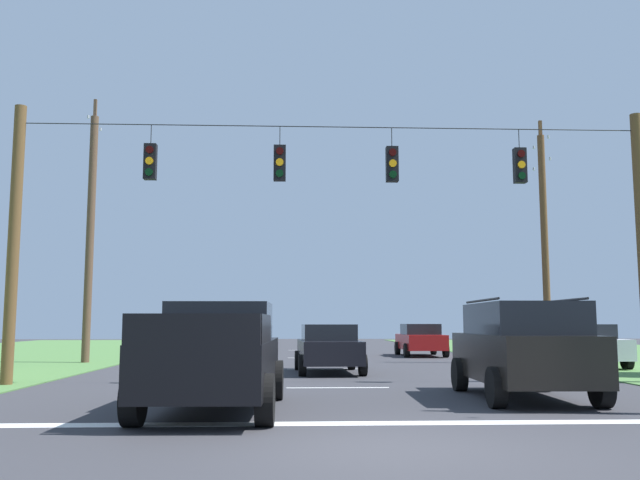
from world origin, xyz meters
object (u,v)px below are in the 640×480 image
object	(u,v)px
overhead_signal_span	(335,228)
distant_car_oncoming	(420,339)
distant_car_far_parked	(328,348)
utility_pole_near_left	(90,234)
suv_black	(522,347)
distant_car_crossing_white	(583,345)
utility_pole_mid_right	(545,239)
pickup_truck	(217,356)

from	to	relation	value
overhead_signal_span	distant_car_oncoming	bearing A→B (deg)	71.37
distant_car_far_parked	utility_pole_near_left	xyz separation A→B (m)	(-9.24, 5.64, 4.33)
suv_black	distant_car_crossing_white	size ratio (longest dim) A/B	1.12
distant_car_oncoming	distant_car_far_parked	distance (m)	12.00
utility_pole_near_left	distant_car_far_parked	bearing A→B (deg)	-31.41
utility_pole_mid_right	pickup_truck	bearing A→B (deg)	-128.99
pickup_truck	distant_car_far_parked	world-z (taller)	pickup_truck
distant_car_crossing_white	distant_car_far_parked	distance (m)	9.47
utility_pole_near_left	distant_car_crossing_white	bearing A→B (deg)	-10.42
pickup_truck	utility_pole_near_left	world-z (taller)	utility_pole_near_left
utility_pole_mid_right	suv_black	bearing A→B (deg)	-112.96
overhead_signal_span	utility_pole_mid_right	bearing A→B (deg)	44.87
pickup_truck	distant_car_crossing_white	distance (m)	16.57
utility_pole_mid_right	utility_pole_near_left	bearing A→B (deg)	177.27
distant_car_oncoming	distant_car_far_parked	xyz separation A→B (m)	(-5.02, -10.90, 0.00)
pickup_truck	overhead_signal_span	bearing A→B (deg)	64.50
overhead_signal_span	distant_car_far_parked	distance (m)	5.29
distant_car_oncoming	utility_pole_mid_right	size ratio (longest dim) A/B	0.44
distant_car_crossing_white	utility_pole_mid_right	size ratio (longest dim) A/B	0.44
overhead_signal_span	suv_black	distance (m)	5.94
distant_car_oncoming	utility_pole_mid_right	distance (m)	8.34
distant_car_far_parked	utility_pole_mid_right	bearing A→B (deg)	28.16
utility_pole_near_left	suv_black	bearing A→B (deg)	-46.17
utility_pole_mid_right	utility_pole_near_left	distance (m)	18.18
suv_black	pickup_truck	bearing A→B (deg)	-164.92
pickup_truck	distant_car_far_parked	size ratio (longest dim) A/B	1.25
utility_pole_near_left	utility_pole_mid_right	bearing A→B (deg)	-2.73
distant_car_far_parked	utility_pole_mid_right	xyz separation A→B (m)	(8.92, 4.78, 4.09)
distant_car_far_parked	pickup_truck	bearing A→B (deg)	-105.23
overhead_signal_span	utility_pole_mid_right	distance (m)	12.70
overhead_signal_span	pickup_truck	xyz separation A→B (m)	(-2.50, -5.25, -3.09)
pickup_truck	distant_car_oncoming	world-z (taller)	pickup_truck
pickup_truck	utility_pole_near_left	distance (m)	16.99
suv_black	distant_car_crossing_white	xyz separation A→B (m)	(5.59, 10.00, -0.27)
overhead_signal_span	utility_pole_mid_right	world-z (taller)	utility_pole_mid_right
overhead_signal_span	distant_car_oncoming	size ratio (longest dim) A/B	3.91
distant_car_far_parked	distant_car_crossing_white	bearing A→B (deg)	13.75
utility_pole_mid_right	utility_pole_near_left	size ratio (longest dim) A/B	0.91
pickup_truck	distant_car_crossing_white	bearing A→B (deg)	44.76
pickup_truck	distant_car_oncoming	xyz separation A→B (m)	(7.58, 20.32, -0.18)
overhead_signal_span	pickup_truck	size ratio (longest dim) A/B	3.09
pickup_truck	suv_black	distance (m)	6.40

